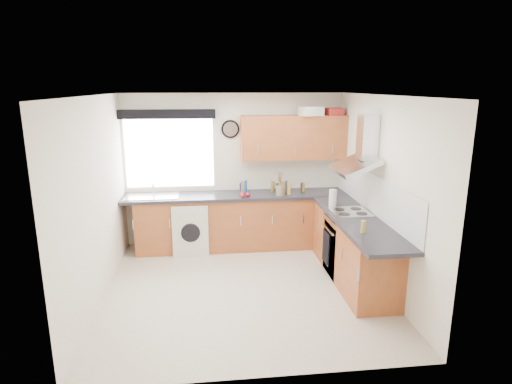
{
  "coord_description": "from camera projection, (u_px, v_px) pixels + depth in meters",
  "views": [
    {
      "loc": [
        -0.44,
        -5.17,
        2.62
      ],
      "look_at": [
        0.25,
        0.85,
        1.1
      ],
      "focal_mm": 30.0,
      "sensor_mm": 36.0,
      "label": 1
    }
  ],
  "objects": [
    {
      "name": "jar_7",
      "position": [
        243.0,
        187.0,
        6.99
      ],
      "size": [
        0.07,
        0.07,
        0.18
      ],
      "primitive_type": "cylinder",
      "color": "brown",
      "rests_on": "worktop_back"
    },
    {
      "name": "jar_1",
      "position": [
        287.0,
        187.0,
        6.97
      ],
      "size": [
        0.04,
        0.04,
        0.19
      ],
      "primitive_type": "cylinder",
      "color": "navy",
      "rests_on": "worktop_back"
    },
    {
      "name": "extractor_hood",
      "position": [
        361.0,
        151.0,
        5.71
      ],
      "size": [
        0.52,
        0.78,
        0.66
      ],
      "primitive_type": null,
      "color": "silver",
      "rests_on": "wall_right"
    },
    {
      "name": "upper_cabinets",
      "position": [
        294.0,
        137.0,
        6.9
      ],
      "size": [
        1.7,
        0.35,
        0.7
      ],
      "primitive_type": "cube",
      "color": "brown",
      "rests_on": "wall_back"
    },
    {
      "name": "wall_back",
      "position": [
        235.0,
        170.0,
        7.1
      ],
      "size": [
        3.6,
        0.02,
        2.5
      ],
      "primitive_type": "cube",
      "color": "silver",
      "rests_on": "ground_plane"
    },
    {
      "name": "jar_2",
      "position": [
        283.0,
        188.0,
        6.82
      ],
      "size": [
        0.07,
        0.07,
        0.21
      ],
      "primitive_type": "cylinder",
      "color": "brown",
      "rests_on": "worktop_back"
    },
    {
      "name": "tomato_cluster",
      "position": [
        244.0,
        195.0,
        6.71
      ],
      "size": [
        0.18,
        0.18,
        0.07
      ],
      "primitive_type": null,
      "rotation": [
        0.0,
        0.0,
        0.19
      ],
      "color": "#A10E15",
      "rests_on": "worktop_back"
    },
    {
      "name": "jar_9",
      "position": [
        241.0,
        187.0,
        7.04
      ],
      "size": [
        0.04,
        0.04,
        0.15
      ],
      "primitive_type": "cylinder",
      "color": "#201852",
      "rests_on": "worktop_back"
    },
    {
      "name": "wall_front",
      "position": [
        262.0,
        251.0,
        3.63
      ],
      "size": [
        3.6,
        0.02,
        2.5
      ],
      "primitive_type": "cube",
      "color": "silver",
      "rests_on": "ground_plane"
    },
    {
      "name": "wall_clock",
      "position": [
        230.0,
        129.0,
        6.89
      ],
      "size": [
        0.29,
        0.04,
        0.29
      ],
      "primitive_type": "cylinder",
      "rotation": [
        1.57,
        0.0,
        0.0
      ],
      "color": "black",
      "rests_on": "wall_back"
    },
    {
      "name": "ceiling",
      "position": [
        243.0,
        95.0,
        5.06
      ],
      "size": [
        3.6,
        3.6,
        0.02
      ],
      "primitive_type": "cube",
      "color": "white",
      "rests_on": "wall_back"
    },
    {
      "name": "jar_5",
      "position": [
        289.0,
        188.0,
        6.86
      ],
      "size": [
        0.07,
        0.07,
        0.2
      ],
      "primitive_type": "cylinder",
      "color": "#A78939",
      "rests_on": "worktop_back"
    },
    {
      "name": "jar_4",
      "position": [
        303.0,
        187.0,
        7.05
      ],
      "size": [
        0.05,
        0.05,
        0.15
      ],
      "primitive_type": "cylinder",
      "color": "olive",
      "rests_on": "worktop_back"
    },
    {
      "name": "window",
      "position": [
        170.0,
        153.0,
        6.9
      ],
      "size": [
        1.4,
        0.02,
        1.1
      ],
      "primitive_type": "cube",
      "color": "beige",
      "rests_on": "wall_back"
    },
    {
      "name": "splashback",
      "position": [
        372.0,
        193.0,
        5.87
      ],
      "size": [
        0.01,
        3.0,
        0.54
      ],
      "primitive_type": "cube",
      "color": "white",
      "rests_on": "wall_right"
    },
    {
      "name": "base_cab_back",
      "position": [
        230.0,
        222.0,
        7.01
      ],
      "size": [
        3.0,
        0.58,
        0.86
      ],
      "primitive_type": "cube",
      "color": "brown",
      "rests_on": "ground_plane"
    },
    {
      "name": "kitchen_roll",
      "position": [
        333.0,
        198.0,
        6.2
      ],
      "size": [
        0.12,
        0.12,
        0.24
      ],
      "primitive_type": "cylinder",
      "rotation": [
        0.0,
        0.0,
        -0.12
      ],
      "color": "beige",
      "rests_on": "worktop_right"
    },
    {
      "name": "worktop_right",
      "position": [
        358.0,
        221.0,
        5.62
      ],
      "size": [
        0.62,
        2.42,
        0.05
      ],
      "primitive_type": "cube",
      "color": "black",
      "rests_on": "base_cab_right"
    },
    {
      "name": "hob_plate",
      "position": [
        350.0,
        212.0,
        5.9
      ],
      "size": [
        0.52,
        0.52,
        0.01
      ],
      "primitive_type": "cube",
      "color": "silver",
      "rests_on": "worktop_right"
    },
    {
      "name": "wall_right",
      "position": [
        381.0,
        193.0,
        5.57
      ],
      "size": [
        0.02,
        3.6,
        2.5
      ],
      "primitive_type": "cube",
      "color": "silver",
      "rests_on": "ground_plane"
    },
    {
      "name": "ground_plane",
      "position": [
        245.0,
        288.0,
        5.67
      ],
      "size": [
        3.6,
        3.6,
        0.0
      ],
      "primitive_type": "plane",
      "color": "beige"
    },
    {
      "name": "jar_8",
      "position": [
        277.0,
        188.0,
        7.01
      ],
      "size": [
        0.05,
        0.05,
        0.15
      ],
      "primitive_type": "cylinder",
      "color": "#19461E",
      "rests_on": "worktop_back"
    },
    {
      "name": "oven",
      "position": [
        348.0,
        245.0,
        6.02
      ],
      "size": [
        0.56,
        0.58,
        0.85
      ],
      "primitive_type": "cube",
      "color": "black",
      "rests_on": "ground_plane"
    },
    {
      "name": "bottle_0",
      "position": [
        363.0,
        227.0,
        5.08
      ],
      "size": [
        0.06,
        0.06,
        0.15
      ],
      "primitive_type": "cylinder",
      "color": "olive",
      "rests_on": "worktop_right"
    },
    {
      "name": "utensil_pot",
      "position": [
        280.0,
        190.0,
        6.81
      ],
      "size": [
        0.14,
        0.14,
        0.16
      ],
      "primitive_type": "cylinder",
      "rotation": [
        0.0,
        0.0,
        0.3
      ],
      "color": "#77665B",
      "rests_on": "worktop_back"
    },
    {
      "name": "worktop_back",
      "position": [
        236.0,
        196.0,
        6.9
      ],
      "size": [
        3.6,
        0.62,
        0.05
      ],
      "primitive_type": "cube",
      "color": "black",
      "rests_on": "base_cab_back"
    },
    {
      "name": "wall_left",
      "position": [
        96.0,
        202.0,
        5.17
      ],
      "size": [
        0.02,
        3.6,
        2.5
      ],
      "primitive_type": "cube",
      "color": "silver",
      "rests_on": "ground_plane"
    },
    {
      "name": "base_cab_right",
      "position": [
        353.0,
        249.0,
        5.88
      ],
      "size": [
        0.58,
        2.1,
        0.86
      ],
      "primitive_type": "cube",
      "color": "brown",
      "rests_on": "ground_plane"
    },
    {
      "name": "storage_box",
      "position": [
        335.0,
        112.0,
        6.83
      ],
      "size": [
        0.27,
        0.24,
        0.11
      ],
      "primitive_type": "cube",
      "rotation": [
        0.0,
        0.0,
        0.13
      ],
      "color": "#A7231D",
      "rests_on": "upper_cabinets"
    },
    {
      "name": "casserole",
      "position": [
        311.0,
        111.0,
        6.73
      ],
      "size": [
        0.4,
        0.33,
        0.14
      ],
      "primitive_type": "cube",
      "rotation": [
        0.0,
        0.0,
        0.28
      ],
      "color": "beige",
      "rests_on": "upper_cabinets"
    },
    {
      "name": "jar_6",
      "position": [
        273.0,
        186.0,
        7.05
      ],
      "size": [
        0.06,
        0.06,
        0.17
      ],
      "primitive_type": "cylinder",
      "color": "brown",
      "rests_on": "worktop_back"
    },
    {
      "name": "sink",
      "position": [
        152.0,
        194.0,
        6.74
      ],
      "size": [
        0.84,
        0.46,
        0.1
      ],
      "primitive_type": null,
      "color": "silver",
      "rests_on": "worktop_back"
    },
    {
      "name": "washing_machine",
      "position": [
        191.0,
        227.0,
        6.85
      ],
      "size": [
        0.56,
        0.54,
        0.81
      ],
      "primitive_type": "cube",
      "rotation": [
        0.0,
        0.0,
        -0.01
      ],
      "color": "beige",
      "rests_on": "ground_plane"
    },
    {
      "name": "jar_0",
      "position": [
        245.0,
        188.0,
        6.81
      ],
      "size": [
        0.06,
        0.06,
        0.24
      ],
      "primitive_type": "cylinder",
      "color": "navy",
      "rests_on": "worktop_back"
    },
    {
      "name": "window_blind",
      "position": [
        167.0,
        114.0,
        6.66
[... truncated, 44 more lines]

